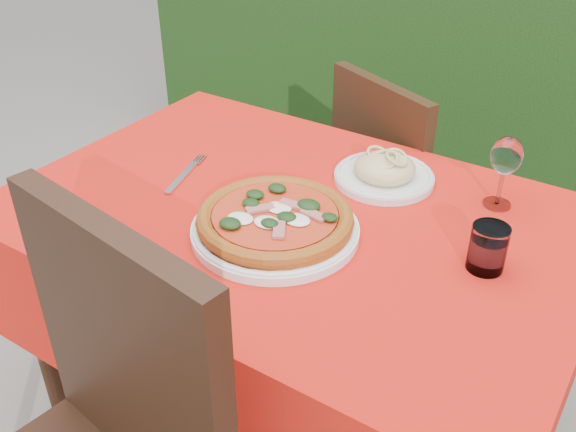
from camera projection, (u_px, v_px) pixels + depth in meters
The scene contains 7 objects.
dining_table at pixel (293, 266), 1.50m from camera, with size 1.26×0.86×0.75m.
chair_far at pixel (397, 191), 1.98m from camera, with size 0.52×0.52×0.87m.
pizza_plate at pixel (275, 222), 1.32m from camera, with size 0.40×0.40×0.07m.
pasta_plate at pixel (384, 172), 1.51m from camera, with size 0.24×0.24×0.07m.
water_glass at pixel (487, 250), 1.22m from camera, with size 0.07×0.07×0.09m.
wine_glass at pixel (506, 159), 1.37m from camera, with size 0.07×0.07×0.17m.
fork at pixel (182, 177), 1.53m from camera, with size 0.03×0.22×0.01m, color silver.
Camera 1 is at (0.65, -1.01, 1.50)m, focal length 40.00 mm.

